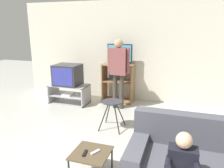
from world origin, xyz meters
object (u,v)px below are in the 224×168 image
object	(u,v)px
folding_stool	(112,105)
couch	(200,166)
television_flat	(120,55)
person_standing_adult	(118,67)
snack_table	(91,155)
remote_control_white	(95,152)
television_main	(68,75)
tv_stand	(69,94)
media_shelf	(118,82)
remote_control_black	(85,153)

from	to	relation	value
folding_stool	couch	size ratio (longest dim) A/B	0.32
television_flat	person_standing_adult	xyz separation A→B (m)	(0.12, -0.51, -0.23)
couch	snack_table	bearing A→B (deg)	-170.10
remote_control_white	folding_stool	bearing A→B (deg)	125.94
television_main	folding_stool	size ratio (longest dim) A/B	1.12
folding_stool	tv_stand	bearing A→B (deg)	145.07
television_main	media_shelf	xyz separation A→B (m)	(1.19, 0.53, -0.24)
television_main	remote_control_black	size ratio (longest dim) A/B	4.42
remote_control_black	television_main	bearing A→B (deg)	113.01
tv_stand	remote_control_black	world-z (taller)	tv_stand
television_flat	couch	bearing A→B (deg)	-56.56
remote_control_black	remote_control_white	bearing A→B (deg)	18.25
remote_control_black	television_flat	bearing A→B (deg)	88.02
couch	person_standing_adult	size ratio (longest dim) A/B	1.06
couch	media_shelf	bearing A→B (deg)	123.99
television_flat	remote_control_black	bearing A→B (deg)	-82.08
media_shelf	snack_table	xyz separation A→B (m)	(0.53, -3.03, -0.20)
person_standing_adult	folding_stool	bearing A→B (deg)	-79.56
snack_table	remote_control_black	distance (m)	0.10
tv_stand	snack_table	size ratio (longest dim) A/B	2.05
television_main	couch	world-z (taller)	television_main
television_flat	snack_table	size ratio (longest dim) A/B	1.35
media_shelf	remote_control_black	world-z (taller)	media_shelf
television_main	folding_stool	xyz separation A→B (m)	(1.54, -1.06, -0.27)
television_main	media_shelf	world-z (taller)	television_main
couch	television_flat	bearing A→B (deg)	123.44
remote_control_black	couch	xyz separation A→B (m)	(1.42, 0.29, -0.08)
folding_stool	snack_table	xyz separation A→B (m)	(0.17, -1.43, -0.17)
television_flat	folding_stool	size ratio (longest dim) A/B	1.15
remote_control_black	snack_table	bearing A→B (deg)	30.62
tv_stand	television_main	xyz separation A→B (m)	(-0.02, 0.00, 0.51)
media_shelf	person_standing_adult	bearing A→B (deg)	-73.21
media_shelf	remote_control_white	bearing A→B (deg)	-79.06
media_shelf	folding_stool	xyz separation A→B (m)	(0.35, -1.60, -0.04)
television_flat	snack_table	distance (m)	3.22
remote_control_white	person_standing_adult	bearing A→B (deg)	126.48
tv_stand	folding_stool	bearing A→B (deg)	-34.93
tv_stand	television_main	world-z (taller)	television_main
folding_stool	person_standing_adult	world-z (taller)	person_standing_adult
couch	folding_stool	bearing A→B (deg)	142.04
couch	person_standing_adult	bearing A→B (deg)	127.09
television_main	couch	distance (m)	3.84
media_shelf	folding_stool	bearing A→B (deg)	-77.53
snack_table	remote_control_black	world-z (taller)	remote_control_black
remote_control_black	folding_stool	bearing A→B (deg)	84.25
tv_stand	media_shelf	xyz separation A→B (m)	(1.17, 0.54, 0.27)
snack_table	couch	distance (m)	1.38
snack_table	remote_control_white	distance (m)	0.07
remote_control_black	remote_control_white	world-z (taller)	same
snack_table	person_standing_adult	size ratio (longest dim) A/B	0.29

